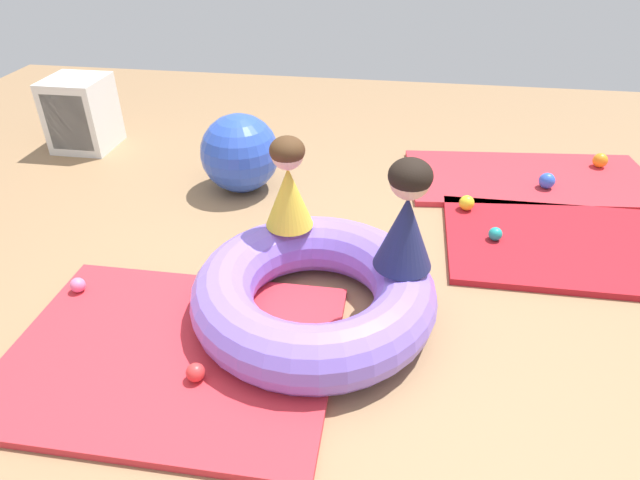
# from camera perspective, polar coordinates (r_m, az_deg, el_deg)

# --- Properties ---
(ground_plane) EXTENTS (8.00, 8.00, 0.00)m
(ground_plane) POSITION_cam_1_polar(r_m,az_deg,el_deg) (2.76, -2.71, -7.95)
(ground_plane) COLOR #93704C
(gym_mat_near_left) EXTENTS (1.42, 0.95, 0.04)m
(gym_mat_near_left) POSITION_cam_1_polar(r_m,az_deg,el_deg) (3.55, 24.42, -0.46)
(gym_mat_near_left) COLOR #B21923
(gym_mat_near_left) RESTS_ON ground
(gym_mat_front) EXTENTS (1.80, 1.00, 0.04)m
(gym_mat_front) POSITION_cam_1_polar(r_m,az_deg,el_deg) (4.26, 21.03, 5.96)
(gym_mat_front) COLOR red
(gym_mat_front) RESTS_ON ground
(gym_mat_near_right) EXTENTS (1.47, 1.12, 0.04)m
(gym_mat_near_right) POSITION_cam_1_polar(r_m,az_deg,el_deg) (2.62, -15.11, -11.31)
(gym_mat_near_right) COLOR red
(gym_mat_near_right) RESTS_ON ground
(inflatable_cushion) EXTENTS (1.18, 1.18, 0.30)m
(inflatable_cushion) POSITION_cam_1_polar(r_m,az_deg,el_deg) (2.65, -0.66, -5.60)
(inflatable_cushion) COLOR #8466E0
(inflatable_cushion) RESTS_ON ground
(child_in_navy) EXTENTS (0.33, 0.33, 0.54)m
(child_in_navy) POSITION_cam_1_polar(r_m,az_deg,el_deg) (2.48, 9.00, 2.47)
(child_in_navy) COLOR navy
(child_in_navy) RESTS_ON inflatable_cushion
(child_in_yellow) EXTENTS (0.35, 0.35, 0.49)m
(child_in_yellow) POSITION_cam_1_polar(r_m,az_deg,el_deg) (2.78, -3.32, 5.86)
(child_in_yellow) COLOR yellow
(child_in_yellow) RESTS_ON inflatable_cushion
(play_ball_orange) EXTENTS (0.11, 0.11, 0.11)m
(play_ball_orange) POSITION_cam_1_polar(r_m,az_deg,el_deg) (4.59, 27.17, 7.40)
(play_ball_orange) COLOR orange
(play_ball_orange) RESTS_ON gym_mat_front
(play_ball_blue) EXTENTS (0.11, 0.11, 0.11)m
(play_ball_blue) POSITION_cam_1_polar(r_m,az_deg,el_deg) (4.10, 22.57, 5.73)
(play_ball_blue) COLOR blue
(play_ball_blue) RESTS_ON gym_mat_front
(play_ball_red) EXTENTS (0.08, 0.08, 0.08)m
(play_ball_red) POSITION_cam_1_polar(r_m,az_deg,el_deg) (2.43, -12.84, -13.30)
(play_ball_red) COLOR red
(play_ball_red) RESTS_ON gym_mat_near_right
(play_ball_teal) EXTENTS (0.08, 0.08, 0.08)m
(play_ball_teal) POSITION_cam_1_polar(r_m,az_deg,el_deg) (3.38, 17.81, 0.61)
(play_ball_teal) COLOR teal
(play_ball_teal) RESTS_ON gym_mat_near_left
(play_ball_pink) EXTENTS (0.08, 0.08, 0.08)m
(play_ball_pink) POSITION_cam_1_polar(r_m,az_deg,el_deg) (3.08, -23.93, -4.31)
(play_ball_pink) COLOR pink
(play_ball_pink) RESTS_ON gym_mat_near_right
(play_ball_yellow) EXTENTS (0.10, 0.10, 0.10)m
(play_ball_yellow) POSITION_cam_1_polar(r_m,az_deg,el_deg) (3.65, 15.04, 3.76)
(play_ball_yellow) COLOR yellow
(play_ball_yellow) RESTS_ON gym_mat_near_left
(exercise_ball_large) EXTENTS (0.54, 0.54, 0.54)m
(exercise_ball_large) POSITION_cam_1_polar(r_m,az_deg,el_deg) (3.82, -8.34, 8.94)
(exercise_ball_large) COLOR blue
(exercise_ball_large) RESTS_ON ground
(storage_cube) EXTENTS (0.44, 0.44, 0.56)m
(storage_cube) POSITION_cam_1_polar(r_m,az_deg,el_deg) (4.83, -23.72, 11.88)
(storage_cube) COLOR silver
(storage_cube) RESTS_ON ground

